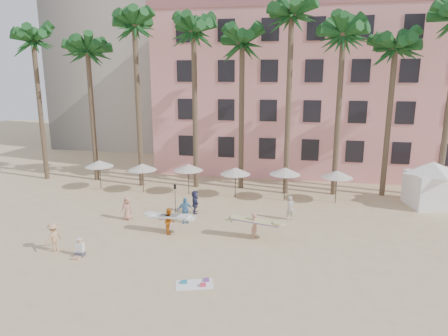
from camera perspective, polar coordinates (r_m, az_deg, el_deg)
ground at (r=21.46m, az=-1.36°, el=-14.22°), size 120.00×120.00×0.00m
pink_hotel at (r=44.72m, az=14.99°, el=10.36°), size 35.00×14.00×16.00m
palm_row at (r=33.93m, az=5.14°, el=18.38°), size 44.40×5.40×16.30m
umbrella_row at (r=32.79m, az=-1.81°, el=-0.11°), size 22.50×2.70×2.73m
cabana at (r=34.14m, az=27.49°, el=-1.55°), size 5.33×5.33×3.50m
beach_towel at (r=20.11m, az=-4.09°, el=-16.15°), size 2.02×1.49×0.14m
carrier_yellow at (r=24.76m, az=4.40°, el=-7.98°), size 3.01×0.94×1.66m
carrier_white at (r=25.74m, az=-7.80°, el=-7.37°), size 2.79×1.02×1.65m
beachgoers at (r=27.18m, az=-8.99°, el=-6.36°), size 13.91×9.25×1.78m
paddle at (r=29.00m, az=-7.00°, el=-3.88°), size 0.18×0.04×2.23m
seated_man at (r=24.04m, az=-19.95°, el=-11.00°), size 0.45×0.78×1.01m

